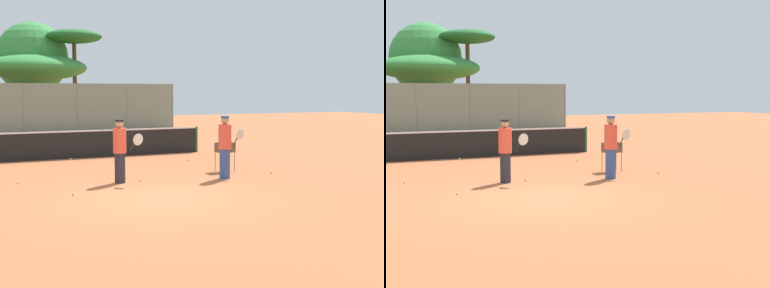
# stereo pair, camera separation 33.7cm
# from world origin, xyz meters

# --- Properties ---
(ground_plane) EXTENTS (80.00, 80.00, 0.00)m
(ground_plane) POSITION_xyz_m (0.00, 0.00, 0.00)
(ground_plane) COLOR #B26038
(tennis_net) EXTENTS (10.28, 0.10, 1.07)m
(tennis_net) POSITION_xyz_m (0.00, 8.53, 0.56)
(tennis_net) COLOR #26592D
(tennis_net) RESTS_ON ground_plane
(back_fence) EXTENTS (20.08, 0.08, 3.05)m
(back_fence) POSITION_xyz_m (-0.00, 22.51, 1.52)
(back_fence) COLOR gray
(back_fence) RESTS_ON ground_plane
(tree_2) EXTENTS (3.92, 3.92, 6.88)m
(tree_2) POSITION_xyz_m (4.10, 26.35, 6.28)
(tree_2) COLOR brown
(tree_2) RESTS_ON ground_plane
(tree_3) EXTENTS (5.17, 5.17, 7.49)m
(tree_3) POSITION_xyz_m (1.50, 28.38, 4.89)
(tree_3) COLOR brown
(tree_3) RESTS_ON ground_plane
(tree_4) EXTENTS (7.12, 7.12, 5.07)m
(tree_4) POSITION_xyz_m (1.45, 26.84, 4.16)
(tree_4) COLOR brown
(tree_4) RESTS_ON ground_plane
(player_white_outfit) EXTENTS (0.76, 0.68, 1.78)m
(player_white_outfit) POSITION_xyz_m (-0.16, 2.55, 0.92)
(player_white_outfit) COLOR #26262D
(player_white_outfit) RESTS_ON ground_plane
(player_red_cap) EXTENTS (0.94, 0.38, 1.85)m
(player_red_cap) POSITION_xyz_m (2.86, 1.97, 0.96)
(player_red_cap) COLOR #334C8C
(player_red_cap) RESTS_ON ground_plane
(ball_cart) EXTENTS (0.56, 0.41, 0.92)m
(ball_cart) POSITION_xyz_m (3.53, 3.19, 0.69)
(ball_cart) COLOR brown
(ball_cart) RESTS_ON ground_plane
(tennis_ball_0) EXTENTS (0.07, 0.07, 0.07)m
(tennis_ball_0) POSITION_xyz_m (4.63, 2.16, 0.03)
(tennis_ball_0) COLOR #D1E54C
(tennis_ball_0) RESTS_ON ground_plane
(tennis_ball_1) EXTENTS (0.07, 0.07, 0.07)m
(tennis_ball_1) POSITION_xyz_m (-0.32, 8.13, 0.03)
(tennis_ball_1) COLOR #D1E54C
(tennis_ball_1) RESTS_ON ground_plane
(tennis_ball_2) EXTENTS (0.07, 0.07, 0.07)m
(tennis_ball_2) POSITION_xyz_m (-2.78, 3.62, 0.03)
(tennis_ball_2) COLOR #D1E54C
(tennis_ball_2) RESTS_ON ground_plane
(tennis_ball_3) EXTENTS (0.07, 0.07, 0.07)m
(tennis_ball_3) POSITION_xyz_m (0.43, 2.58, 0.03)
(tennis_ball_3) COLOR #D1E54C
(tennis_ball_3) RESTS_ON ground_plane
(tennis_ball_4) EXTENTS (0.07, 0.07, 0.07)m
(tennis_ball_4) POSITION_xyz_m (-1.77, 1.33, 0.03)
(tennis_ball_4) COLOR #D1E54C
(tennis_ball_4) RESTS_ON ground_plane
(tennis_ball_5) EXTENTS (0.07, 0.07, 0.07)m
(tennis_ball_5) POSITION_xyz_m (3.57, 6.07, 0.03)
(tennis_ball_5) COLOR #D1E54C
(tennis_ball_5) RESTS_ON ground_plane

